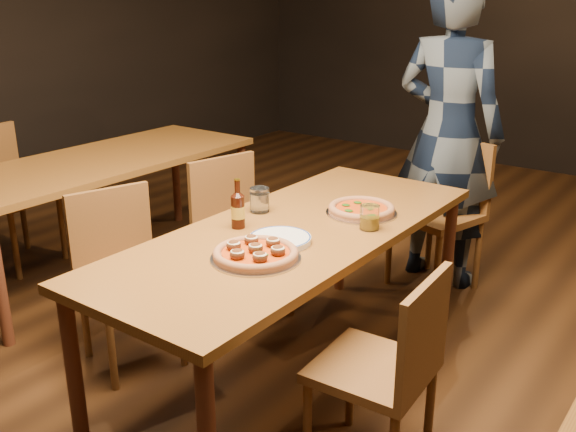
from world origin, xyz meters
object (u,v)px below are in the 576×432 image
Objects in this scene: chair_end at (436,214)px; pizza_margherita at (361,209)px; table_left at (102,169)px; plate_stack at (280,239)px; chair_main_e at (372,367)px; water_glass at (260,200)px; pizza_meatball at (256,253)px; table_main at (295,243)px; diner at (448,133)px; chair_main_nw at (129,279)px; chair_main_sw at (244,238)px; amber_glass at (370,217)px; beer_bottle at (238,211)px; chair_nbr_left at (14,195)px.

chair_end reaches higher than pizza_margherita.
table_left is 7.76× the size of plate_stack.
water_glass is at bearing -118.61° from chair_main_e.
chair_end reaches higher than pizza_meatball.
pizza_meatball is 1.07× the size of pizza_margherita.
diner is at bearing 87.35° from table_main.
chair_main_sw is (0.12, 0.71, 0.02)m from chair_main_nw.
amber_glass is at bearing -87.70° from chair_main_sw.
chair_main_e and amber_glass have the same top height.
table_main is 0.29m from beer_bottle.
chair_main_sw is at bearing 140.64° from plate_stack.
table_main is 18.75× the size of amber_glass.
pizza_meatball is (0.67, -0.72, 0.32)m from chair_main_sw.
diner is (-0.01, 1.84, 0.15)m from pizza_meatball.
amber_glass reaches higher than table_main.
beer_bottle is at bearing -85.89° from chair_end.
plate_stack is (0.65, -0.53, 0.31)m from chair_main_sw.
table_main is 17.42× the size of water_glass.
table_left is 0.66m from chair_nbr_left.
chair_main_sw is 1.70m from chair_nbr_left.
chair_end is 3.65× the size of plate_stack.
amber_glass is (-0.31, 0.50, 0.38)m from chair_main_e.
table_left is 17.42× the size of water_glass.
amber_glass is at bearing 58.66° from plate_stack.
diner is (0.02, 1.64, 0.17)m from plate_stack.
chair_main_nw is at bearing -175.86° from chair_main_sw.
chair_end is 1.18m from amber_glass.
chair_end is 2.69m from chair_nbr_left.
chair_main_e is 0.46× the size of diner.
chair_nbr_left is at bearing 179.67° from table_main.
pizza_margherita is (0.06, 0.71, -0.00)m from pizza_meatball.
chair_main_e reaches higher than pizza_meatball.
chair_nbr_left reaches higher than water_glass.
beer_bottle reaches higher than plate_stack.
plate_stack is at bearing -115.75° from chair_main_sw.
table_main is 0.39m from pizza_meatball.
pizza_margherita is (0.85, 0.69, 0.33)m from chair_main_nw.
chair_main_e is at bearing -70.41° from chair_main_nw.
plate_stack is at bearing -99.51° from pizza_margherita.
table_left is 18.75× the size of amber_glass.
plate_stack is at bearing -15.11° from table_left.
pizza_meatball is at bearing -38.70° from beer_bottle.
table_left is 2.13× the size of chair_end.
beer_bottle is at bearing -105.76° from chair_main_e.
diner is (2.33, 1.46, 0.45)m from chair_nbr_left.
chair_main_e is 0.69m from amber_glass.
chair_end reaches higher than chair_main_e.
chair_main_sw reaches higher than pizza_margherita.
table_left is 2.13m from diner.
chair_nbr_left is 2.78m from diner.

